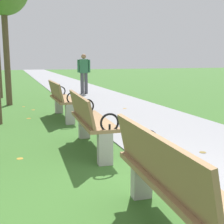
# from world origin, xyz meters

# --- Properties ---
(ground_plane) EXTENTS (80.00, 80.00, 0.00)m
(ground_plane) POSITION_xyz_m (0.00, 0.00, 0.00)
(ground_plane) COLOR #386628
(paved_walkway) EXTENTS (2.72, 44.00, 0.02)m
(paved_walkway) POSITION_xyz_m (1.36, 18.00, 0.01)
(paved_walkway) COLOR gray
(paved_walkway) RESTS_ON ground
(park_bench_1) EXTENTS (0.54, 1.62, 0.90)m
(park_bench_1) POSITION_xyz_m (-0.50, -0.13, 0.49)
(park_bench_1) COLOR #93704C
(park_bench_1) RESTS_ON ground
(park_bench_2) EXTENTS (0.54, 1.62, 0.90)m
(park_bench_2) POSITION_xyz_m (-0.50, 2.42, 0.49)
(park_bench_2) COLOR #93704C
(park_bench_2) RESTS_ON ground
(park_bench_3) EXTENTS (0.49, 1.61, 0.90)m
(park_bench_3) POSITION_xyz_m (-0.50, 5.17, 0.49)
(park_bench_3) COLOR #93704C
(park_bench_3) RESTS_ON ground
(pedestrian_walking) EXTENTS (0.52, 0.28, 1.62)m
(pedestrian_walking) POSITION_xyz_m (1.23, 10.06, 0.93)
(pedestrian_walking) COLOR #4C4C56
(pedestrian_walking) RESTS_ON paved_walkway
(scattered_leaves) EXTENTS (4.05, 9.29, 0.02)m
(scattered_leaves) POSITION_xyz_m (-0.73, 2.88, 0.01)
(scattered_leaves) COLOR #AD6B23
(scattered_leaves) RESTS_ON ground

